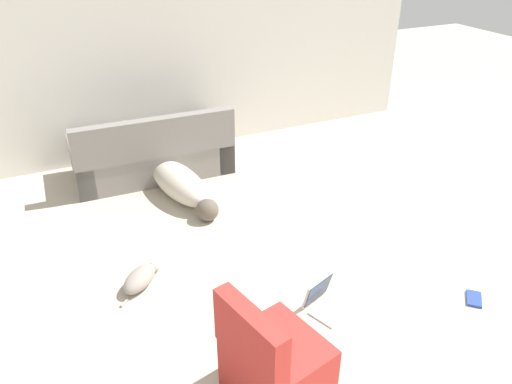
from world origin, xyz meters
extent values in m
cube|color=silver|center=(0.00, 4.81, 1.22)|extent=(6.82, 0.06, 2.45)
cube|color=gray|center=(-0.71, 4.19, 0.19)|extent=(1.91, 0.92, 0.38)
cube|color=gray|center=(-0.72, 3.81, 0.62)|extent=(1.89, 0.19, 0.47)
cube|color=gray|center=(0.14, 4.17, 0.26)|extent=(0.22, 0.87, 0.52)
cube|color=gray|center=(-1.55, 4.21, 0.26)|extent=(0.22, 0.87, 0.52)
ellipsoid|color=beige|center=(-0.58, 3.47, 0.17)|extent=(0.61, 1.20, 0.35)
sphere|color=brown|center=(-0.47, 2.84, 0.12)|extent=(0.28, 0.28, 0.24)
cylinder|color=beige|center=(-0.71, 4.18, 0.02)|extent=(0.10, 0.29, 0.05)
ellipsoid|color=gray|center=(-1.38, 2.05, 0.08)|extent=(0.42, 0.41, 0.17)
sphere|color=#A89E93|center=(-1.22, 2.21, 0.05)|extent=(0.14, 0.14, 0.10)
cylinder|color=gray|center=(-1.56, 1.89, 0.01)|extent=(0.09, 0.08, 0.02)
cube|color=#B7B7BC|center=(-0.03, 1.07, 0.01)|extent=(0.39, 0.35, 0.02)
cube|color=#B7B7BC|center=(-0.09, 1.22, 0.14)|extent=(0.33, 0.18, 0.25)
cube|color=#23334C|center=(-0.08, 1.21, 0.14)|extent=(0.30, 0.16, 0.22)
cube|color=#28428E|center=(1.15, 0.69, 0.01)|extent=(0.22, 0.23, 0.02)
cube|color=#B72D28|center=(-0.80, 0.56, 0.23)|extent=(0.67, 0.71, 0.45)
cube|color=#B72D28|center=(-1.02, 0.51, 0.65)|extent=(0.26, 0.61, 0.40)
camera|label=1|loc=(-1.90, -1.48, 2.87)|focal=35.00mm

